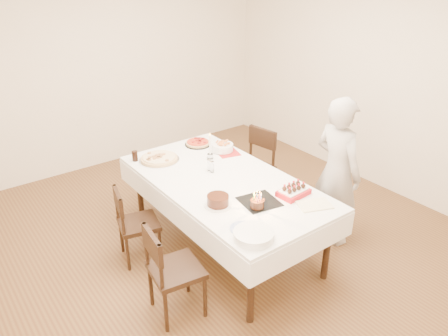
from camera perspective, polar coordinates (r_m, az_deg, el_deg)
floor at (r=4.63m, az=0.45°, el=-9.03°), size 5.00×5.00×0.00m
wall_back at (r=6.11m, az=-14.19°, el=12.97°), size 4.50×0.04×2.70m
wall_right at (r=5.60m, az=19.54°, el=11.11°), size 0.04×5.00×2.70m
dining_table at (r=4.31m, az=0.00°, el=-6.04°), size 1.69×2.37×0.75m
chair_right_savory at (r=5.03m, az=3.56°, el=-0.08°), size 0.53×0.53×0.90m
chair_left_savory at (r=4.23m, az=-11.08°, el=-7.14°), size 0.48×0.48×0.77m
chair_left_dessert at (r=3.58m, az=-6.28°, el=-13.12°), size 0.48×0.48×0.84m
person at (r=4.40m, az=14.52°, el=-0.45°), size 0.40×0.58×1.52m
pizza_white at (r=4.55m, az=-8.46°, el=1.24°), size 0.42×0.42×0.04m
pizza_pepperoni at (r=4.88m, az=-3.44°, el=3.28°), size 0.34×0.34×0.04m
red_placemat at (r=4.68m, az=0.53°, el=1.96°), size 0.27×0.27×0.01m
pasta_bowl at (r=4.71m, az=-0.19°, el=2.73°), size 0.25×0.25×0.07m
taper_candle at (r=4.50m, az=-1.84°, el=2.90°), size 0.07×0.07×0.29m
shaker_pair at (r=4.25m, az=-1.57°, el=0.17°), size 0.11×0.11×0.11m
cola_glass at (r=4.57m, az=-11.56°, el=1.54°), size 0.07×0.07×0.11m
layer_cake at (r=3.70m, az=-0.80°, el=-4.28°), size 0.29×0.29×0.10m
cake_board at (r=3.79m, az=4.62°, el=-4.42°), size 0.36×0.36×0.01m
birthday_cake at (r=3.66m, az=4.37°, el=-4.21°), size 0.15×0.15×0.13m
strawberry_box at (r=3.91m, az=9.07°, el=-3.06°), size 0.29×0.21×0.07m
box_lid at (r=3.80m, az=11.73°, el=-4.80°), size 0.33×0.28×0.02m
plate_stack at (r=3.31m, az=3.88°, el=-8.73°), size 0.34×0.34×0.06m
china_plate at (r=3.43m, az=2.47°, el=-7.89°), size 0.25×0.25×0.01m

